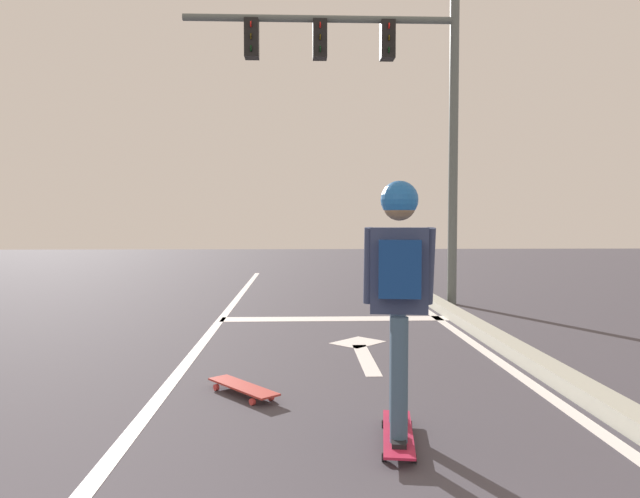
% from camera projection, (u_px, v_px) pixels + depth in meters
% --- Properties ---
extents(lane_line_center, '(0.12, 20.00, 0.01)m').
position_uv_depth(lane_line_center, '(193.00, 355.00, 6.33)').
color(lane_line_center, silver).
rests_on(lane_line_center, ground).
extents(lane_line_curbside, '(0.12, 20.00, 0.01)m').
position_uv_depth(lane_line_curbside, '(487.00, 353.00, 6.45)').
color(lane_line_curbside, silver).
rests_on(lane_line_curbside, ground).
extents(stop_bar, '(3.38, 0.40, 0.01)m').
position_uv_depth(stop_bar, '(335.00, 319.00, 8.70)').
color(stop_bar, silver).
rests_on(stop_bar, ground).
extents(lane_arrow_stem, '(0.16, 1.40, 0.01)m').
position_uv_depth(lane_arrow_stem, '(366.00, 359.00, 6.16)').
color(lane_arrow_stem, silver).
rests_on(lane_arrow_stem, ground).
extents(lane_arrow_head, '(0.71, 0.71, 0.01)m').
position_uv_depth(lane_arrow_head, '(358.00, 342.00, 7.01)').
color(lane_arrow_head, silver).
rests_on(lane_arrow_head, ground).
extents(curb_strip, '(0.24, 24.00, 0.14)m').
position_uv_depth(curb_strip, '(509.00, 347.00, 6.46)').
color(curb_strip, '#A5A596').
rests_on(curb_strip, ground).
extents(skateboard, '(0.31, 0.88, 0.08)m').
position_uv_depth(skateboard, '(398.00, 434.00, 3.82)').
color(skateboard, '#AD1D3B').
rests_on(skateboard, ground).
extents(skater, '(0.45, 0.61, 1.63)m').
position_uv_depth(skater, '(399.00, 275.00, 3.75)').
color(skater, '#3B546B').
rests_on(skater, skateboard).
extents(spare_skateboard, '(0.65, 0.73, 0.08)m').
position_uv_depth(spare_skateboard, '(243.00, 387.00, 4.88)').
color(spare_skateboard, '#AA322B').
rests_on(spare_skateboard, ground).
extents(traffic_signal_mast, '(4.72, 0.34, 5.37)m').
position_uv_depth(traffic_signal_mast, '(375.00, 81.00, 10.04)').
color(traffic_signal_mast, slate).
rests_on(traffic_signal_mast, ground).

